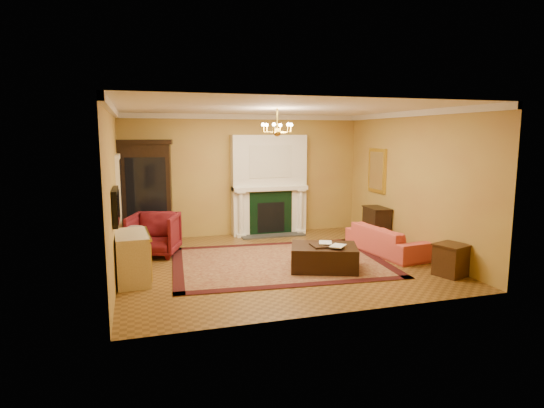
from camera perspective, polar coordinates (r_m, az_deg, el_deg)
name	(u,v)px	position (r m, az deg, el deg)	size (l,w,h in m)	color
floor	(277,263)	(9.09, 0.63, -7.36)	(6.00, 5.50, 0.02)	brown
ceiling	(277,108)	(8.75, 0.67, 12.01)	(6.00, 5.50, 0.02)	white
wall_back	(244,175)	(11.44, -3.51, 3.63)	(6.00, 0.02, 3.00)	#B39940
wall_front	(338,209)	(6.24, 8.28, -0.65)	(6.00, 0.02, 3.00)	#B39940
wall_left	(113,193)	(8.40, -19.34, 1.34)	(0.02, 5.50, 3.00)	#B39940
wall_right	(412,182)	(10.11, 17.17, 2.60)	(0.02, 5.50, 3.00)	#B39940
fireplace	(269,187)	(11.45, -0.35, 2.12)	(1.90, 0.70, 2.50)	white
crown_molding	(264,114)	(9.66, -1.07, 11.27)	(6.00, 5.50, 0.12)	silver
doorway	(120,204)	(10.14, -18.51, -0.03)	(0.08, 1.05, 2.10)	white
tv_panel	(116,206)	(7.83, -18.99, -0.26)	(0.09, 0.95, 0.58)	black
gilt_mirror	(377,171)	(11.26, 13.05, 4.11)	(0.06, 0.76, 1.05)	gold
chandelier	(277,129)	(8.74, 0.66, 9.37)	(0.63, 0.55, 0.53)	gold
oriental_rug	(279,262)	(9.08, 0.93, -7.27)	(4.15, 3.11, 0.02)	#460F0F
china_cabinet	(146,194)	(10.91, -15.52, 1.21)	(1.14, 0.52, 2.29)	black
wingback_armchair	(154,233)	(9.79, -14.59, -3.49)	(0.95, 0.89, 0.97)	maroon
pedestal_table	(134,241)	(9.50, -16.91, -4.49)	(0.39, 0.39, 0.69)	black
commode	(132,257)	(8.22, -17.11, -6.40)	(0.53, 1.12, 0.84)	beige
coral_sofa	(387,235)	(9.97, 14.20, -3.83)	(1.99, 0.58, 0.78)	#BB453B
end_table	(451,261)	(8.78, 21.54, -6.63)	(0.47, 0.47, 0.55)	#3A200F
console_table	(376,225)	(11.00, 12.96, -2.59)	(0.40, 0.71, 0.79)	black
leather_ottoman	(324,257)	(8.59, 6.53, -6.66)	(1.20, 0.87, 0.45)	black
ottoman_tray	(325,245)	(8.48, 6.69, -5.17)	(0.50, 0.39, 0.03)	black
book_a	(319,235)	(8.50, 5.95, -3.93)	(0.23, 0.03, 0.31)	gray
book_b	(332,237)	(8.34, 7.52, -4.17)	(0.23, 0.02, 0.32)	gray
topiary_left	(244,178)	(11.21, -3.49, 3.31)	(0.15, 0.15, 0.41)	tan
topiary_right	(298,175)	(11.62, 3.32, 3.68)	(0.18, 0.18, 0.48)	tan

